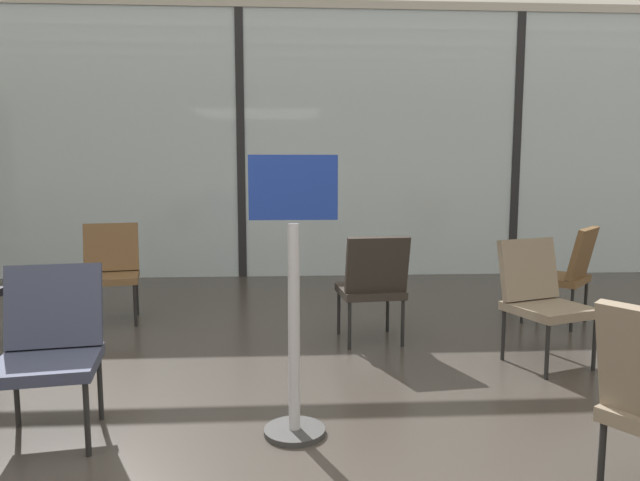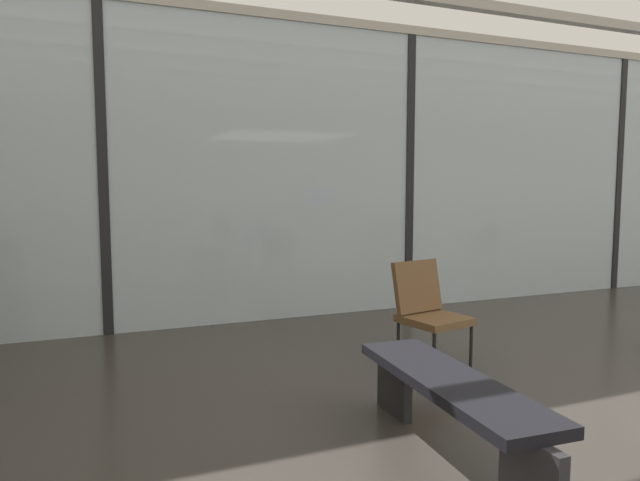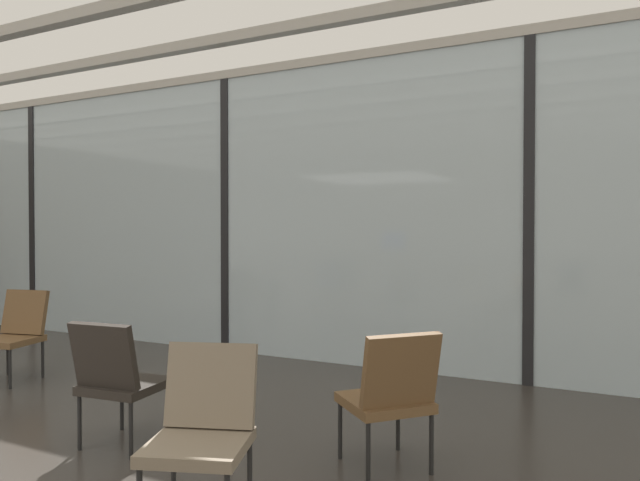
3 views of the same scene
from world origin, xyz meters
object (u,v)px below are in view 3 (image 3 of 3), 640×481
at_px(lounge_chair_7, 117,375).
at_px(lounge_chair_5, 391,391).
at_px(lounge_chair_0, 16,330).
at_px(lounge_chair_6, 204,422).
at_px(parked_airplane, 384,196).

bearing_deg(lounge_chair_7, lounge_chair_5, -171.38).
bearing_deg(lounge_chair_0, lounge_chair_5, -17.51).
distance_m(lounge_chair_0, lounge_chair_6, 3.64).
bearing_deg(parked_airplane, lounge_chair_5, -69.30).
bearing_deg(lounge_chair_7, parked_airplane, -88.07).
bearing_deg(lounge_chair_6, lounge_chair_7, 136.41).
relative_size(lounge_chair_5, lounge_chair_7, 1.00).
bearing_deg(parked_airplane, lounge_chair_7, -82.06).
bearing_deg(lounge_chair_7, lounge_chair_0, -27.02).
bearing_deg(parked_airplane, lounge_chair_6, -75.43).
relative_size(lounge_chair_0, lounge_chair_5, 1.00).
height_order(lounge_chair_5, lounge_chair_6, same).
relative_size(parked_airplane, lounge_chair_5, 16.73).
height_order(lounge_chair_0, lounge_chair_7, same).
relative_size(lounge_chair_5, lounge_chair_6, 1.00).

